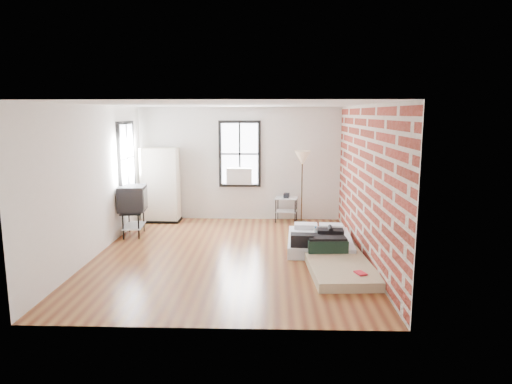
{
  "coord_description": "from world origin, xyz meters",
  "views": [
    {
      "loc": [
        0.78,
        -8.28,
        2.65
      ],
      "look_at": [
        0.49,
        0.3,
        1.16
      ],
      "focal_mm": 32.0,
      "sensor_mm": 36.0,
      "label": 1
    }
  ],
  "objects_px": {
    "mattress_main": "(319,241)",
    "wardrobe": "(161,185)",
    "floor_lamp": "(302,161)",
    "side_table": "(286,202)",
    "tv_stand": "(133,200)",
    "mattress_bare": "(336,261)"
  },
  "relations": [
    {
      "from": "side_table",
      "to": "mattress_main",
      "type": "bearing_deg",
      "value": -75.33
    },
    {
      "from": "mattress_main",
      "to": "tv_stand",
      "type": "distance_m",
      "value": 4.1
    },
    {
      "from": "mattress_bare",
      "to": "tv_stand",
      "type": "xyz_separation_m",
      "value": [
        -4.13,
        2.0,
        0.66
      ]
    },
    {
      "from": "floor_lamp",
      "to": "tv_stand",
      "type": "bearing_deg",
      "value": -160.43
    },
    {
      "from": "mattress_main",
      "to": "floor_lamp",
      "type": "relative_size",
      "value": 1.0
    },
    {
      "from": "mattress_bare",
      "to": "floor_lamp",
      "type": "xyz_separation_m",
      "value": [
        -0.39,
        3.33,
        1.38
      ]
    },
    {
      "from": "side_table",
      "to": "tv_stand",
      "type": "distance_m",
      "value": 3.67
    },
    {
      "from": "mattress_bare",
      "to": "tv_stand",
      "type": "relative_size",
      "value": 1.84
    },
    {
      "from": "mattress_main",
      "to": "side_table",
      "type": "height_order",
      "value": "side_table"
    },
    {
      "from": "mattress_main",
      "to": "mattress_bare",
      "type": "bearing_deg",
      "value": -78.35
    },
    {
      "from": "mattress_main",
      "to": "side_table",
      "type": "relative_size",
      "value": 2.47
    },
    {
      "from": "side_table",
      "to": "tv_stand",
      "type": "xyz_separation_m",
      "value": [
        -3.37,
        -1.4,
        0.31
      ]
    },
    {
      "from": "wardrobe",
      "to": "side_table",
      "type": "height_order",
      "value": "wardrobe"
    },
    {
      "from": "side_table",
      "to": "tv_stand",
      "type": "relative_size",
      "value": 0.64
    },
    {
      "from": "mattress_main",
      "to": "wardrobe",
      "type": "bearing_deg",
      "value": 152.81
    },
    {
      "from": "wardrobe",
      "to": "floor_lamp",
      "type": "distance_m",
      "value": 3.5
    },
    {
      "from": "wardrobe",
      "to": "tv_stand",
      "type": "height_order",
      "value": "wardrobe"
    },
    {
      "from": "wardrobe",
      "to": "side_table",
      "type": "xyz_separation_m",
      "value": [
        3.09,
        0.07,
        -0.42
      ]
    },
    {
      "from": "wardrobe",
      "to": "mattress_main",
      "type": "bearing_deg",
      "value": -29.45
    },
    {
      "from": "wardrobe",
      "to": "floor_lamp",
      "type": "xyz_separation_m",
      "value": [
        3.45,
        0.0,
        0.6
      ]
    },
    {
      "from": "mattress_main",
      "to": "mattress_bare",
      "type": "relative_size",
      "value": 0.87
    },
    {
      "from": "mattress_main",
      "to": "floor_lamp",
      "type": "distance_m",
      "value": 2.56
    }
  ]
}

